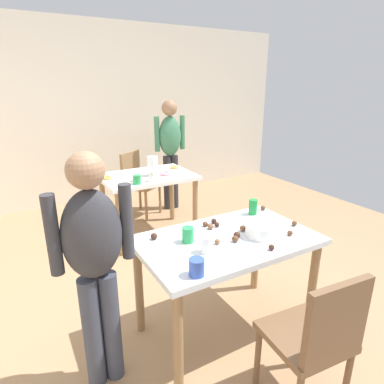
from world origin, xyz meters
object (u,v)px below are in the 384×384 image
Objects in this scene: chair_near_table at (317,336)px; person_adult_far at (170,146)px; chair_far_table at (137,180)px; person_girl_near at (94,256)px; soda_can at (253,207)px; mixing_bowl at (261,230)px; dining_table_far at (148,185)px; pitcher_far at (153,166)px; dining_table_near at (227,252)px.

chair_near_table is 0.57× the size of person_adult_far.
person_girl_near reaches higher than chair_far_table.
person_adult_far reaches higher than chair_near_table.
chair_far_table is 7.13× the size of soda_can.
dining_table_far is at bearing 92.24° from mixing_bowl.
chair_far_table is at bearing 88.70° from mixing_bowl.
pitcher_far is (-0.09, -0.77, 0.36)m from chair_far_table.
soda_can is at bearing -86.15° from chair_far_table.
dining_table_far is 4.92× the size of mixing_bowl.
soda_can is 1.47m from pitcher_far.
chair_near_table is (-0.09, -2.50, -0.14)m from dining_table_far.
mixing_bowl is (-0.56, -2.54, -0.13)m from person_adult_far.
dining_table_near is 0.51m from soda_can.
dining_table_far is 2.50m from chair_near_table.
chair_far_table is (0.27, 2.47, -0.15)m from dining_table_near.
soda_can is at bearing 58.00° from mixing_bowl.
chair_far_table is 3.96× the size of pitcher_far.
person_adult_far is (0.63, 0.70, 0.29)m from dining_table_far.
chair_near_table is at bearing -39.20° from person_girl_near.
person_girl_near reaches higher than chair_near_table.
pitcher_far is at bearing -96.41° from chair_far_table.
person_girl_near is at bearing 174.85° from mixing_bowl.
person_girl_near is 11.70× the size of soda_can.
mixing_bowl is at bearing 75.76° from chair_near_table.
person_adult_far is at bearing 47.86° from dining_table_far.
pitcher_far is (0.14, 2.44, 0.36)m from chair_near_table.
person_girl_near is 6.87× the size of mixing_bowl.
mixing_bowl is 1.78m from pitcher_far.
pitcher_far reaches higher than dining_table_near.
dining_table_near is at bearing 158.31° from mixing_bowl.
person_girl_near is 2.95m from person_adult_far.
soda_can reaches higher than dining_table_far.
person_girl_near is at bearing -169.82° from soda_can.
pitcher_far is at bearing 90.92° from mixing_bowl.
person_girl_near reaches higher than soda_can.
dining_table_far is 0.73m from chair_far_table.
mixing_bowl is (0.17, 0.66, 0.30)m from chair_near_table.
dining_table_near is at bearing 93.64° from chair_near_table.
chair_near_table is 3.30m from person_adult_far.
person_adult_far is at bearing 72.52° from dining_table_near.
chair_far_table is 2.25m from soda_can.
person_girl_near is at bearing -115.09° from chair_far_table.
person_adult_far reaches higher than chair_far_table.
person_adult_far is 2.24m from soda_can.
dining_table_near is 1.37× the size of chair_far_table.
chair_far_table is at bearing 86.00° from chair_near_table.
person_girl_near is at bearing -122.23° from pitcher_far.
chair_far_table is 0.57× the size of person_adult_far.
pitcher_far is at bearing 99.22° from soda_can.
mixing_bowl is at bearing -102.43° from person_adult_far.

